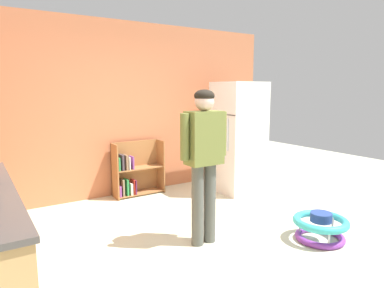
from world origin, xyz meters
name	(u,v)px	position (x,y,z in m)	size (l,w,h in m)	color
ground_plane	(216,244)	(0.00, 0.00, 0.00)	(12.00, 12.00, 0.00)	beige
back_wall	(129,109)	(0.00, 2.33, 1.35)	(5.20, 0.06, 2.70)	#C37049
refrigerator	(238,137)	(1.51, 1.43, 0.89)	(0.73, 0.68, 1.78)	white
bookshelf	(134,172)	(-0.02, 2.15, 0.36)	(0.80, 0.28, 0.85)	#9D6639
standing_person	(204,153)	(-0.09, 0.11, 1.00)	(0.57, 0.22, 1.67)	#50524B
baby_walker	(320,227)	(1.03, -0.54, 0.16)	(0.60, 0.60, 0.32)	purple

